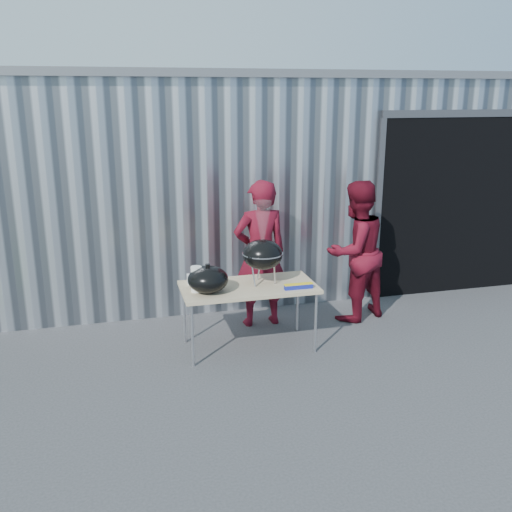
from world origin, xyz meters
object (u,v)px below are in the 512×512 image
object	(u,v)px
kettle_grill	(263,248)
person_bystander	(355,251)
person_cook	(260,254)
folding_table	(249,289)

from	to	relation	value
kettle_grill	person_bystander	bearing A→B (deg)	20.61
person_cook	person_bystander	world-z (taller)	person_cook
folding_table	kettle_grill	xyz separation A→B (m)	(0.17, 0.03, 0.46)
folding_table	person_cook	xyz separation A→B (m)	(0.31, 0.65, 0.21)
person_cook	kettle_grill	bearing A→B (deg)	74.06
kettle_grill	person_bystander	size ratio (longest dim) A/B	0.53
folding_table	person_bystander	distance (m)	1.63
folding_table	person_cook	bearing A→B (deg)	64.71
folding_table	person_bystander	xyz separation A→B (m)	(1.52, 0.54, 0.18)
person_cook	person_bystander	size ratio (longest dim) A/B	1.02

